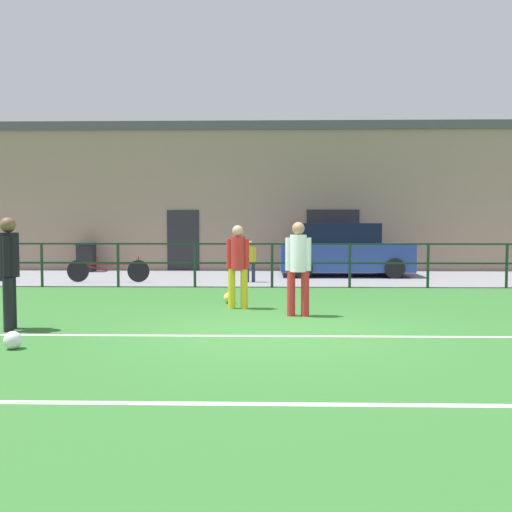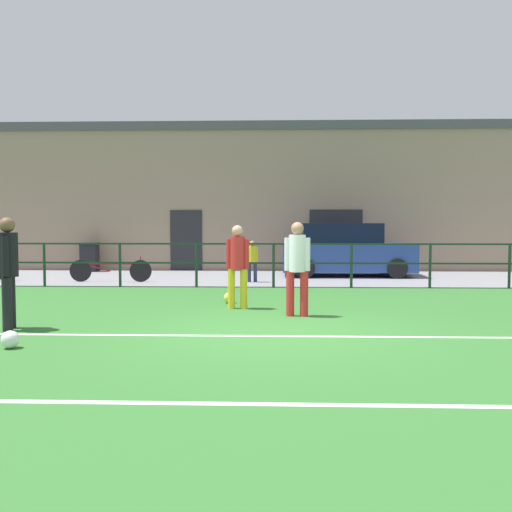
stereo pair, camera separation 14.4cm
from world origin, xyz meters
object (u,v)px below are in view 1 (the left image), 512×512
Objects in this scene: player_winger at (238,261)px; parked_car_red at (343,251)px; spectator_child at (250,259)px; soccer_ball_match at (229,298)px; soccer_ball_spare at (13,340)px; player_striker at (298,263)px; bicycle_parked_0 at (108,270)px; player_goalkeeper at (9,266)px; trash_bin_0 at (86,257)px.

player_winger is 0.41× the size of parked_car_red.
parked_car_red is (2.82, 2.00, 0.12)m from spectator_child.
soccer_ball_spare is (-2.57, -4.42, 0.01)m from soccer_ball_match.
player_striker is at bearing -50.07° from soccer_ball_match.
soccer_ball_spare is 8.50m from bicycle_parked_0.
player_goalkeeper reaches higher than soccer_ball_spare.
soccer_ball_match is at bearing -117.20° from parked_car_red.
player_goalkeeper reaches higher than bicycle_parked_0.
spectator_child is 6.56m from trash_bin_0.
player_goalkeeper reaches higher than trash_bin_0.
player_striker reaches higher than bicycle_parked_0.
soccer_ball_spare is at bearing 54.91° from player_winger.
player_striker is 7.46× the size of soccer_ball_match.
player_goalkeeper is 7.14m from bicycle_parked_0.
player_winger is at bearing 52.76° from soccer_ball_spare.
player_goalkeeper reaches higher than spectator_child.
player_winger is 4.85m from spectator_child.
player_winger reaches higher than spectator_child.
soccer_ball_match is at bearing -47.57° from bicycle_parked_0.
parked_car_red is at bearing -110.87° from player_winger.
spectator_child is at bearing 85.70° from soccer_ball_match.
spectator_child is at bearing 71.34° from soccer_ball_spare.
trash_bin_0 is at bearing -53.42° from player_winger.
trash_bin_0 reaches higher than soccer_ball_match.
spectator_child is (3.52, 7.18, -0.33)m from player_goalkeeper.
spectator_child is (-1.05, 5.72, -0.28)m from player_striker.
trash_bin_0 is at bearing 103.28° from soccer_ball_spare.
player_goalkeeper is 1.08× the size of player_winger.
soccer_ball_spare is at bearing -169.03° from player_goalkeeper.
soccer_ball_spare is at bearing -76.72° from trash_bin_0.
trash_bin_0 is at bearing 171.24° from parked_car_red.
trash_bin_0 is (-8.49, 1.31, -0.28)m from parked_car_red.
soccer_ball_match is at bearing 59.84° from soccer_ball_spare.
soccer_ball_spare reaches higher than soccer_ball_match.
bicycle_parked_0 is at bearing -48.55° from player_winger.
player_goalkeeper is 4.15m from player_winger.
soccer_ball_spare is at bearing -82.58° from bicycle_parked_0.
soccer_ball_spare is (-2.79, -3.68, -0.80)m from player_winger.
trash_bin_0 reaches higher than soccer_ball_spare.
player_striker is 7.04× the size of soccer_ball_spare.
bicycle_parked_0 is at bearing -162.97° from parked_car_red.
player_striker is (4.56, 1.46, -0.04)m from player_goalkeeper.
bicycle_parked_0 reaches higher than soccer_ball_match.
player_striker reaches higher than player_winger.
parked_car_red is (5.70, 10.51, 0.67)m from soccer_ball_spare.
trash_bin_0 is (-5.67, 3.30, -0.16)m from spectator_child.
player_striker is 7.91m from parked_car_red.
trash_bin_0 is at bearing -42.17° from spectator_child.
player_goalkeeper is at bearing 115.56° from soccer_ball_spare.
player_goalkeeper is at bearing -86.31° from bicycle_parked_0.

